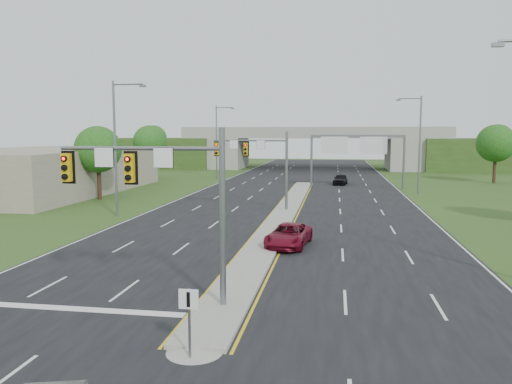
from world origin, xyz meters
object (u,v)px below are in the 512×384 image
object	(u,v)px
signal_mast_near	(164,187)
signal_mast_far	(261,157)
keep_right_sign	(189,311)
car_far_a	(289,235)
car_far_c	(340,179)
overpass	(314,151)
sign_gantry	(356,146)

from	to	relation	value
signal_mast_near	signal_mast_far	bearing A→B (deg)	90.00
signal_mast_near	signal_mast_far	size ratio (longest dim) A/B	1.00
keep_right_sign	car_far_a	world-z (taller)	keep_right_sign
signal_mast_far	signal_mast_near	bearing A→B (deg)	-90.00
signal_mast_near	car_far_c	size ratio (longest dim) A/B	1.66
overpass	car_far_a	world-z (taller)	overpass
signal_mast_near	keep_right_sign	bearing A→B (deg)	-63.06
keep_right_sign	overpass	bearing A→B (deg)	90.00
keep_right_sign	sign_gantry	xyz separation A→B (m)	(6.68, 49.45, 3.72)
overpass	car_far_c	xyz separation A→B (m)	(4.89, -30.54, -2.81)
signal_mast_far	sign_gantry	distance (m)	21.91
car_far_a	keep_right_sign	bearing A→B (deg)	-88.24
overpass	car_far_a	bearing A→B (deg)	-88.75
sign_gantry	car_far_c	world-z (taller)	sign_gantry
sign_gantry	overpass	bearing A→B (deg)	100.79
signal_mast_far	sign_gantry	size ratio (longest dim) A/B	0.60
signal_mast_far	overpass	size ratio (longest dim) A/B	0.09
signal_mast_near	signal_mast_far	xyz separation A→B (m)	(0.00, 25.00, 0.00)
keep_right_sign	car_far_c	world-z (taller)	keep_right_sign
signal_mast_near	keep_right_sign	world-z (taller)	signal_mast_near
signal_mast_near	overpass	xyz separation A→B (m)	(2.26, 80.07, -1.17)
signal_mast_near	sign_gantry	distance (m)	45.88
signal_mast_far	keep_right_sign	xyz separation A→B (m)	(2.26, -29.45, -3.21)
sign_gantry	car_far_c	bearing A→B (deg)	111.55
signal_mast_near	car_far_a	distance (m)	12.57
signal_mast_near	car_far_c	world-z (taller)	signal_mast_near
keep_right_sign	overpass	size ratio (longest dim) A/B	0.03
signal_mast_far	car_far_a	xyz separation A→B (m)	(3.76, -13.70, -4.04)
signal_mast_near	overpass	bearing A→B (deg)	88.38
signal_mast_far	overpass	bearing A→B (deg)	87.65
sign_gantry	car_far_a	size ratio (longest dim) A/B	2.41
keep_right_sign	sign_gantry	distance (m)	50.04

